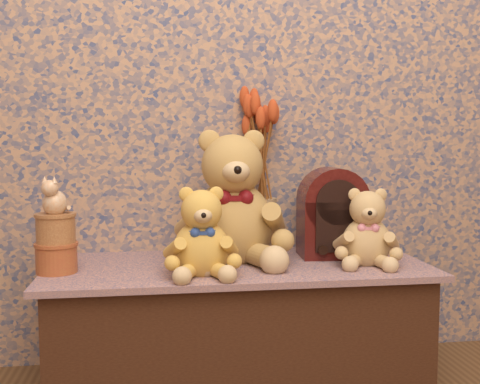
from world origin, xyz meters
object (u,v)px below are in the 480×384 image
(teddy_small, at_px, (367,223))
(cat_figurine, at_px, (55,195))
(cathedral_radio, at_px, (332,212))
(teddy_large, at_px, (231,191))
(teddy_medium, at_px, (201,227))
(ceramic_vase, at_px, (260,225))
(biscuit_tin_lower, at_px, (57,258))

(teddy_small, height_order, cat_figurine, cat_figurine)
(teddy_small, distance_m, cathedral_radio, 0.16)
(teddy_large, xyz_separation_m, cathedral_radio, (0.36, 0.02, -0.08))
(teddy_medium, xyz_separation_m, cathedral_radio, (0.47, 0.20, 0.01))
(ceramic_vase, xyz_separation_m, biscuit_tin_lower, (-0.68, -0.24, -0.05))
(cathedral_radio, relative_size, cat_figurine, 2.60)
(cathedral_radio, bearing_deg, teddy_medium, -153.80)
(biscuit_tin_lower, height_order, cat_figurine, cat_figurine)
(teddy_medium, bearing_deg, biscuit_tin_lower, 169.53)
(cathedral_radio, height_order, ceramic_vase, cathedral_radio)
(teddy_medium, bearing_deg, teddy_small, 6.15)
(cathedral_radio, distance_m, ceramic_vase, 0.27)
(cathedral_radio, bearing_deg, teddy_large, -173.37)
(teddy_large, height_order, teddy_small, teddy_large)
(teddy_medium, relative_size, cathedral_radio, 0.92)
(teddy_small, distance_m, cat_figurine, 0.98)
(teddy_large, relative_size, cathedral_radio, 1.52)
(teddy_medium, relative_size, biscuit_tin_lower, 2.31)
(cat_figurine, bearing_deg, teddy_medium, 7.54)
(teddy_medium, relative_size, cat_figurine, 2.39)
(teddy_medium, bearing_deg, cat_figurine, 169.53)
(ceramic_vase, bearing_deg, teddy_small, -41.03)
(biscuit_tin_lower, bearing_deg, teddy_small, -1.21)
(biscuit_tin_lower, bearing_deg, cathedral_radio, 7.28)
(cathedral_radio, distance_m, cat_figurine, 0.92)
(teddy_large, height_order, ceramic_vase, teddy_large)
(teddy_medium, relative_size, teddy_small, 1.07)
(teddy_small, relative_size, cathedral_radio, 0.86)
(teddy_medium, height_order, cat_figurine, cat_figurine)
(teddy_medium, height_order, cathedral_radio, cathedral_radio)
(cathedral_radio, bearing_deg, cat_figurine, -169.12)
(teddy_large, distance_m, teddy_small, 0.46)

